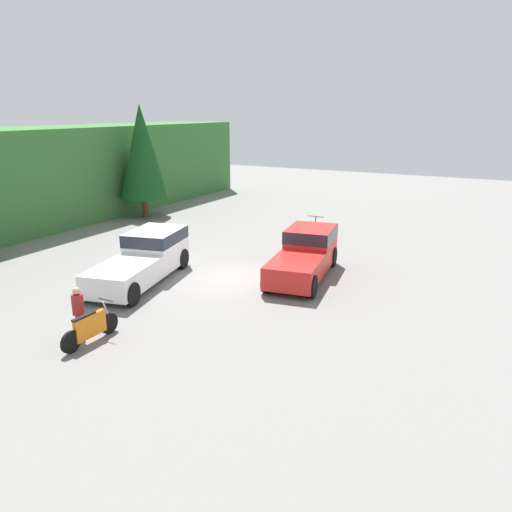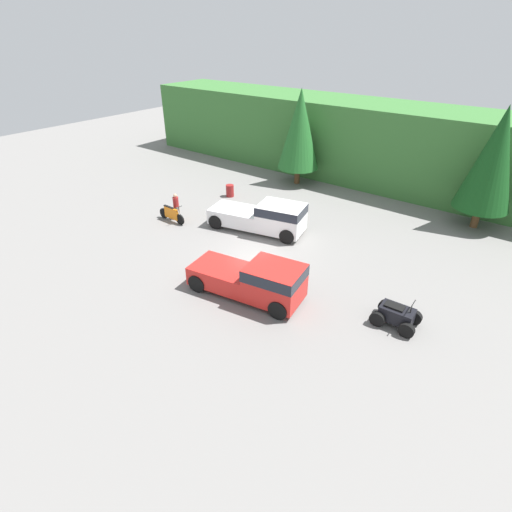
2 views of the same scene
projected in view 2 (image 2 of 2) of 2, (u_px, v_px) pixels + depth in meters
The scene contains 10 objects.
ground_plane at pixel (257, 259), 21.88m from camera, with size 80.00×80.00×0.00m, color slate.
hillside_backdrop at pixel (381, 144), 31.33m from camera, with size 44.00×6.00×5.97m.
tree_left at pixel (300, 130), 30.19m from camera, with size 3.17×3.17×7.21m.
tree_mid_left at pixel (494, 159), 23.19m from camera, with size 3.26×3.26×7.42m.
pickup_truck_red at pixel (256, 279), 18.37m from camera, with size 5.73×2.89×1.92m.
pickup_truck_second at pixel (265, 216), 24.33m from camera, with size 6.24×3.32×1.92m.
dirt_bike at pixel (172, 214), 25.84m from camera, with size 2.27×0.60×1.20m.
quad_atv at pixel (396, 315), 16.92m from camera, with size 1.93×1.31×1.23m.
rider_person at pixel (176, 205), 25.92m from camera, with size 0.47×0.47×1.77m.
steel_barrel at pixel (230, 191), 29.63m from camera, with size 0.58×0.58×0.88m.
Camera 2 is at (11.39, -14.95, 11.20)m, focal length 28.00 mm.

